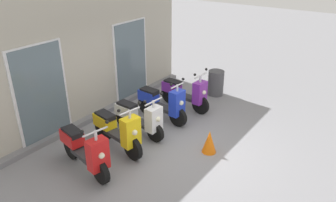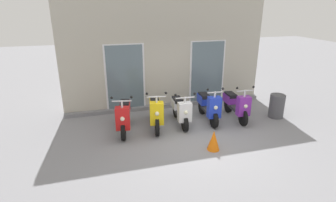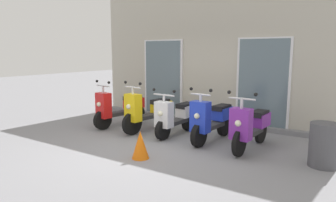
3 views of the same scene
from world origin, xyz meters
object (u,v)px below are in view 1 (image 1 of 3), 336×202
Objects in this scene: scooter_purple at (185,92)px; traffic_cone at (209,142)px; scooter_red at (85,150)px; scooter_yellow at (118,130)px; scooter_blue at (162,103)px; scooter_white at (139,117)px; trash_bin at (216,83)px.

scooter_purple is 3.11× the size of traffic_cone.
scooter_red is at bearing 140.27° from traffic_cone.
scooter_red is 0.99× the size of scooter_yellow.
traffic_cone is (-0.61, -1.73, -0.23)m from scooter_blue.
scooter_white is at bearing -179.99° from scooter_blue.
scooter_yellow is at bearing 0.19° from scooter_red.
scooter_yellow is 1.00× the size of scooter_purple.
scooter_red is at bearing -178.92° from scooter_blue.
scooter_blue reaches higher than scooter_white.
scooter_yellow is 1.01× the size of scooter_blue.
scooter_blue is 0.91m from scooter_purple.
scooter_yellow is 1.08× the size of scooter_white.
scooter_white is 0.93× the size of scooter_purple.
traffic_cone is (2.03, -1.68, -0.23)m from scooter_red.
scooter_red reaches higher than scooter_white.
scooter_purple reaches higher than trash_bin.
scooter_yellow reaches higher than scooter_white.
trash_bin is at bearing -9.91° from scooter_purple.
trash_bin is (3.97, -0.30, -0.11)m from scooter_yellow.
scooter_red is 3.55m from scooter_purple.
trash_bin is (2.87, 1.39, 0.12)m from traffic_cone.
trash_bin reaches higher than traffic_cone.
traffic_cone is at bearing -109.48° from scooter_blue.
scooter_yellow is 0.79m from scooter_white.
scooter_purple is (2.62, -0.06, -0.00)m from scooter_yellow.
scooter_purple is at bearing -6.80° from scooter_blue.
scooter_white is (0.79, 0.05, -0.04)m from scooter_yellow.
scooter_purple is at bearing -3.37° from scooter_white.
scooter_yellow is at bearing -178.43° from scooter_blue.
scooter_blue is 3.08× the size of traffic_cone.
scooter_yellow is 3.98m from trash_bin.
scooter_blue is at bearing 173.20° from scooter_purple.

